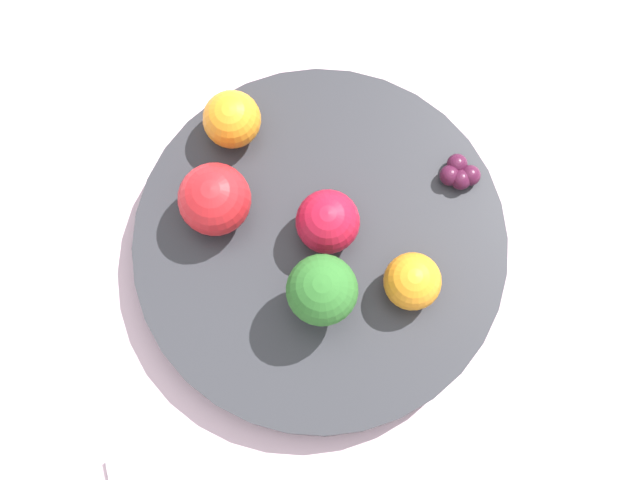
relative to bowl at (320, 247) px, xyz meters
name	(u,v)px	position (x,y,z in m)	size (l,w,h in m)	color
ground_plane	(320,257)	(0.00, 0.00, -0.03)	(6.00, 6.00, 0.00)	gray
table_surface	(320,254)	(0.00, 0.00, -0.02)	(1.20, 1.20, 0.02)	silver
bowl	(320,247)	(0.00, 0.00, 0.00)	(0.27, 0.27, 0.03)	#2D2D33
broccoli	(322,291)	(0.04, -0.02, 0.05)	(0.05, 0.05, 0.06)	#99C17A
apple_red	(215,199)	(-0.05, -0.06, 0.04)	(0.05, 0.05, 0.05)	red
apple_green	(328,222)	(-0.01, 0.01, 0.04)	(0.04, 0.04, 0.04)	#B7142D
orange_front	(232,119)	(-0.10, -0.02, 0.03)	(0.04, 0.04, 0.04)	orange
orange_back	(412,281)	(0.05, 0.04, 0.03)	(0.04, 0.04, 0.04)	orange
grape_cluster	(459,173)	(0.00, 0.11, 0.02)	(0.03, 0.03, 0.01)	#47142D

